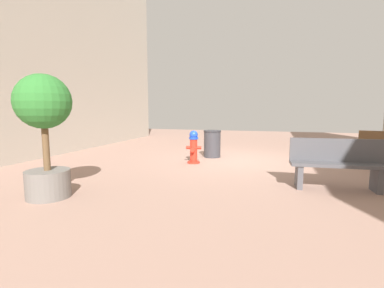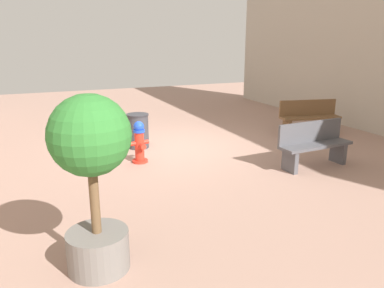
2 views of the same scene
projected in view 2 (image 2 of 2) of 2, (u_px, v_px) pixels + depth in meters
ground_plane at (173, 147)px, 9.49m from camera, size 23.40×23.40×0.00m
fire_hydrant at (139, 142)px, 8.25m from camera, size 0.43×0.41×0.92m
bench_near at (309, 116)px, 10.74m from camera, size 1.76×0.78×0.95m
bench_far at (314, 144)px, 8.00m from camera, size 1.70×0.54×0.95m
planter_tree at (92, 166)px, 4.19m from camera, size 0.91×0.91×2.09m
trash_bin at (138, 131)px, 9.38m from camera, size 0.55×0.55×0.85m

